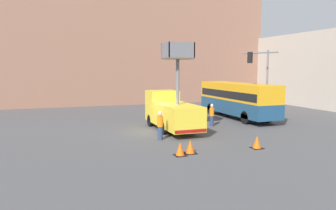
% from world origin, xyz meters
% --- Properties ---
extents(ground_plane, '(120.00, 120.00, 0.00)m').
position_xyz_m(ground_plane, '(0.00, 0.00, 0.00)').
color(ground_plane, '#4C4C4F').
extents(building_backdrop_far, '(44.00, 10.00, 19.29)m').
position_xyz_m(building_backdrop_far, '(0.00, 23.29, 9.64)').
color(building_backdrop_far, '#936651').
rests_on(building_backdrop_far, ground_plane).
extents(utility_truck, '(2.32, 6.86, 6.46)m').
position_xyz_m(utility_truck, '(1.45, 0.29, 1.51)').
color(utility_truck, yellow).
rests_on(utility_truck, ground_plane).
extents(city_bus, '(2.56, 10.26, 3.29)m').
position_xyz_m(city_bus, '(9.41, 3.90, 1.94)').
color(city_bus, navy).
rests_on(city_bus, ground_plane).
extents(traffic_light_pole, '(3.19, 2.94, 6.30)m').
position_xyz_m(traffic_light_pole, '(10.18, 1.37, 4.25)').
color(traffic_light_pole, slate).
rests_on(traffic_light_pole, ground_plane).
extents(road_worker_near_truck, '(0.38, 0.38, 1.93)m').
position_xyz_m(road_worker_near_truck, '(-0.44, -2.70, 0.97)').
color(road_worker_near_truck, navy).
rests_on(road_worker_near_truck, ground_plane).
extents(road_worker_directing, '(0.38, 0.38, 1.83)m').
position_xyz_m(road_worker_directing, '(5.13, 0.78, 0.91)').
color(road_worker_directing, navy).
rests_on(road_worker_directing, ground_plane).
extents(traffic_cone_near_truck, '(0.63, 0.63, 0.72)m').
position_xyz_m(traffic_cone_near_truck, '(-0.65, -6.72, 0.34)').
color(traffic_cone_near_truck, black).
rests_on(traffic_cone_near_truck, ground_plane).
extents(traffic_cone_mid_road, '(0.66, 0.66, 0.75)m').
position_xyz_m(traffic_cone_mid_road, '(0.05, -6.49, 0.35)').
color(traffic_cone_mid_road, black).
rests_on(traffic_cone_mid_road, ground_plane).
extents(traffic_cone_far_side, '(0.65, 0.65, 0.75)m').
position_xyz_m(traffic_cone_far_side, '(4.19, -6.76, 0.35)').
color(traffic_cone_far_side, black).
rests_on(traffic_cone_far_side, ground_plane).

